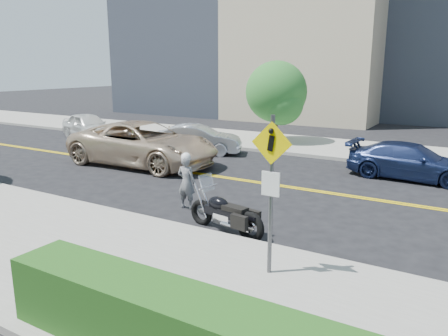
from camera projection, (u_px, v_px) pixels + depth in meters
name	position (u px, v px, depth m)	size (l,w,h in m)	color
ground_plane	(237.00, 179.00, 15.72)	(120.00, 120.00, 0.00)	black
sidewalk_near	(69.00, 251.00, 9.44)	(60.00, 5.00, 0.15)	#9E9B91
sidewalk_far	(310.00, 146.00, 21.98)	(60.00, 5.00, 0.15)	#9E9B91
pedestrian_sign	(271.00, 180.00, 7.90)	(0.78, 0.08, 3.00)	#4C4C51
motorcyclist	(186.00, 181.00, 12.35)	(0.59, 0.41, 1.63)	silver
motorcycle	(226.00, 205.00, 10.62)	(2.22, 0.68, 1.35)	black
suv	(143.00, 144.00, 17.86)	(2.94, 6.38, 1.77)	beige
parked_car_white	(88.00, 126.00, 24.48)	(1.68, 4.18, 1.42)	white
parked_car_silver	(197.00, 139.00, 20.22)	(1.42, 4.08, 1.34)	silver
parked_car_blue	(411.00, 161.00, 15.68)	(1.80, 4.44, 1.29)	navy
tree_far_a	(276.00, 92.00, 22.26)	(3.13, 3.13, 4.27)	#382619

